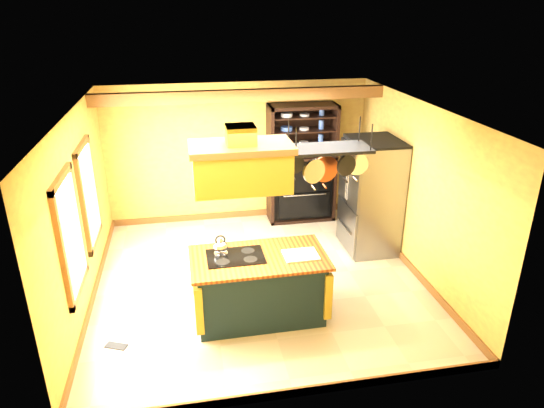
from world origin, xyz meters
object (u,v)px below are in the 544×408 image
object	(u,v)px
kitchen_island	(259,286)
refrigerator	(370,198)
pot_rack	(328,156)
range_hood	(241,164)
hutch	(301,176)

from	to	relation	value
kitchen_island	refrigerator	size ratio (longest dim) A/B	0.95
refrigerator	pot_rack	bearing A→B (deg)	-128.46
range_hood	hutch	world-z (taller)	range_hood
kitchen_island	range_hood	distance (m)	1.76
range_hood	pot_rack	distance (m)	1.11
kitchen_island	refrigerator	distance (m)	2.80
pot_rack	hutch	bearing A→B (deg)	82.04
refrigerator	hutch	bearing A→B (deg)	120.02
range_hood	pot_rack	world-z (taller)	same
range_hood	pot_rack	xyz separation A→B (m)	(1.10, 0.01, 0.03)
range_hood	refrigerator	world-z (taller)	range_hood
kitchen_island	range_hood	bearing A→B (deg)	179.62
refrigerator	hutch	size ratio (longest dim) A/B	0.84
pot_rack	refrigerator	size ratio (longest dim) A/B	0.58
refrigerator	hutch	xyz separation A→B (m)	(-0.86, 1.50, -0.05)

